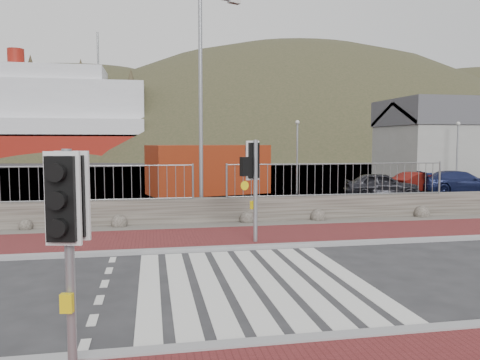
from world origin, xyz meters
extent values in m
plane|color=#28282B|center=(0.00, 0.00, 0.00)|extent=(220.00, 220.00, 0.00)
cube|color=maroon|center=(0.00, 4.50, 0.04)|extent=(40.00, 3.00, 0.08)
cube|color=gray|center=(0.00, -3.00, 0.05)|extent=(40.00, 0.25, 0.12)
cube|color=gray|center=(0.00, 3.00, 0.05)|extent=(40.00, 0.25, 0.12)
cube|color=silver|center=(-2.10, 0.00, 0.01)|extent=(0.42, 5.60, 0.01)
cube|color=silver|center=(-1.50, 0.00, 0.01)|extent=(0.42, 5.60, 0.01)
cube|color=silver|center=(-0.90, 0.00, 0.01)|extent=(0.42, 5.60, 0.01)
cube|color=silver|center=(-0.30, 0.00, 0.01)|extent=(0.42, 5.60, 0.01)
cube|color=silver|center=(0.30, 0.00, 0.01)|extent=(0.42, 5.60, 0.01)
cube|color=silver|center=(0.90, 0.00, 0.01)|extent=(0.42, 5.60, 0.01)
cube|color=silver|center=(1.50, 0.00, 0.01)|extent=(0.42, 5.60, 0.01)
cube|color=silver|center=(2.10, 0.00, 0.01)|extent=(0.42, 5.60, 0.01)
cube|color=#59544C|center=(0.00, 6.50, 0.03)|extent=(40.00, 1.50, 0.06)
cube|color=#443F38|center=(0.00, 7.30, 0.45)|extent=(40.00, 0.60, 0.90)
cylinder|color=gray|center=(-4.80, 7.15, 2.10)|extent=(8.40, 0.04, 0.04)
cylinder|color=gray|center=(-0.60, 7.15, 1.50)|extent=(0.07, 0.07, 1.20)
cylinder|color=gray|center=(4.80, 7.15, 2.10)|extent=(8.40, 0.04, 0.04)
cylinder|color=gray|center=(0.60, 7.15, 1.50)|extent=(0.07, 0.07, 1.20)
cylinder|color=gray|center=(9.00, 7.15, 1.50)|extent=(0.07, 0.07, 1.20)
cube|color=#4C4C4F|center=(0.00, 27.90, 0.00)|extent=(120.00, 40.00, 0.50)
cube|color=#3F4C54|center=(0.00, 62.90, 0.00)|extent=(220.00, 50.00, 0.05)
cube|color=silver|center=(-18.00, 67.90, 9.00)|extent=(30.00, 12.00, 6.00)
cube|color=silver|center=(-18.00, 67.90, 13.00)|extent=(18.00, 10.00, 2.50)
cylinder|color=maroon|center=(-22.00, 67.90, 15.50)|extent=(2.40, 2.40, 3.00)
cylinder|color=gray|center=(-10.00, 67.90, 17.00)|extent=(0.30, 0.30, 6.00)
cube|color=#9E9E99|center=(20.00, 19.90, 2.00)|extent=(12.00, 6.00, 4.00)
cube|color=#4C4C51|center=(20.00, 19.90, 4.90)|extent=(12.20, 6.20, 1.80)
ellipsoid|color=#30331F|center=(-15.00, 87.90, -20.00)|extent=(106.40, 68.40, 76.00)
ellipsoid|color=#30331F|center=(30.00, 87.90, -26.00)|extent=(140.00, 90.00, 100.00)
cylinder|color=gray|center=(-2.97, -3.61, 1.41)|extent=(0.11, 0.11, 2.82)
cube|color=#D7BA0C|center=(-2.97, -3.61, 1.06)|extent=(0.15, 0.11, 0.22)
cube|color=black|center=(-2.97, -3.61, 2.27)|extent=(0.45, 0.32, 1.06)
sphere|color=#0CE53F|center=(-2.97, -3.61, 1.96)|extent=(0.15, 0.15, 0.15)
cylinder|color=gray|center=(0.86, 3.60, 1.48)|extent=(0.12, 0.12, 2.97)
cube|color=#D7BA0C|center=(0.86, 3.60, 1.11)|extent=(0.17, 0.14, 0.23)
cube|color=black|center=(0.86, 3.60, 2.38)|extent=(0.49, 0.40, 1.11)
sphere|color=#0CE53F|center=(0.86, 3.60, 2.07)|extent=(0.16, 0.16, 0.16)
cube|color=black|center=(0.52, 3.45, 2.22)|extent=(0.28, 0.25, 0.53)
cylinder|color=gray|center=(-0.21, 8.10, 4.16)|extent=(0.15, 0.15, 8.32)
cube|color=beige|center=(1.14, 8.65, 8.19)|extent=(0.52, 0.39, 0.12)
cube|color=#942E10|center=(1.12, 16.94, 1.37)|extent=(7.06, 4.39, 2.73)
imported|color=black|center=(9.85, 13.44, 0.65)|extent=(4.09, 2.41, 1.31)
imported|color=#5D120D|center=(13.13, 15.19, 0.59)|extent=(3.82, 2.20, 1.19)
imported|color=#161E47|center=(15.14, 14.35, 0.64)|extent=(4.70, 2.61, 1.29)
camera|label=1|loc=(-2.02, -9.22, 2.90)|focal=35.00mm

